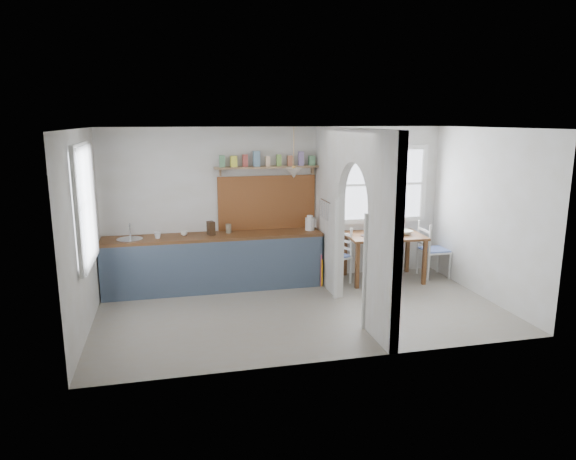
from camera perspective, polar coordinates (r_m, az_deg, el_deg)
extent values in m
cube|color=gray|center=(7.52, 1.59, -8.96)|extent=(5.80, 3.20, 0.01)
cube|color=beige|center=(7.02, 1.71, 11.25)|extent=(5.80, 3.20, 0.01)
cube|color=beige|center=(8.69, -1.04, 2.82)|extent=(5.80, 0.01, 2.60)
cube|color=beige|center=(5.67, 5.76, -2.32)|extent=(5.80, 0.01, 2.60)
cube|color=beige|center=(7.02, -21.90, -0.32)|extent=(0.01, 3.20, 2.60)
cube|color=beige|center=(8.37, 21.23, 1.63)|extent=(0.01, 3.20, 2.60)
cube|color=beige|center=(6.28, 10.65, -1.04)|extent=(0.12, 0.80, 2.60)
cube|color=beige|center=(8.30, 4.57, 2.33)|extent=(0.12, 1.20, 2.60)
cube|color=beige|center=(7.07, 7.64, 6.89)|extent=(0.12, 1.20, 1.05)
cube|color=#532E1A|center=(8.32, -8.22, -0.71)|extent=(3.50, 0.60, 0.05)
cube|color=#4F5D6D|center=(8.16, -7.95, -4.23)|extent=(3.50, 0.03, 0.85)
cube|color=#362414|center=(8.48, -8.16, -3.61)|extent=(3.46, 0.45, 0.85)
cylinder|color=silver|center=(8.31, -17.18, -1.04)|extent=(0.40, 0.40, 0.02)
cube|color=brown|center=(8.62, -2.34, 3.07)|extent=(1.65, 0.03, 0.90)
cube|color=brown|center=(8.46, -2.26, 6.99)|extent=(1.75, 0.20, 0.03)
cube|color=#43774C|center=(8.35, -7.34, 7.56)|extent=(0.09, 0.09, 0.18)
cube|color=gold|center=(8.37, -6.06, 7.60)|extent=(0.09, 0.09, 0.18)
cube|color=#9A352E|center=(8.39, -4.79, 7.64)|extent=(0.09, 0.09, 0.18)
cube|color=slate|center=(8.42, -3.52, 7.67)|extent=(0.09, 0.09, 0.18)
cube|color=#D7B18A|center=(8.45, -2.27, 7.70)|extent=(0.09, 0.09, 0.18)
cube|color=#6B9C38|center=(8.49, -1.02, 7.73)|extent=(0.09, 0.09, 0.18)
cube|color=#9B5333|center=(8.53, 0.21, 7.75)|extent=(0.09, 0.09, 0.18)
cube|color=slate|center=(8.58, 1.43, 7.77)|extent=(0.09, 0.09, 0.18)
cube|color=#43774C|center=(8.62, 2.64, 7.79)|extent=(0.09, 0.09, 0.18)
cone|color=beige|center=(8.21, 0.64, 6.35)|extent=(0.26, 0.26, 0.16)
cylinder|color=silver|center=(8.15, 4.20, 3.23)|extent=(0.02, 0.50, 0.02)
imported|color=silver|center=(8.23, -14.30, -0.55)|extent=(0.15, 0.15, 0.11)
imported|color=silver|center=(8.34, -11.47, -0.33)|extent=(0.13, 0.13, 0.08)
cube|color=#362414|center=(8.31, -8.56, 0.21)|extent=(0.13, 0.16, 0.22)
cylinder|color=#7D6F58|center=(8.42, -6.63, 0.17)|extent=(0.12, 0.12, 0.15)
cube|color=#CF3F67|center=(8.50, 3.68, -4.52)|extent=(0.02, 0.03, 0.54)
cube|color=orange|center=(8.45, 3.79, -4.79)|extent=(0.02, 0.03, 0.45)
imported|color=white|center=(8.95, 12.78, -0.25)|extent=(0.33, 0.33, 0.07)
imported|color=#3E7740|center=(8.61, 10.37, -0.51)|extent=(0.14, 0.14, 0.10)
cylinder|color=#2F2827|center=(8.70, 8.60, -0.62)|extent=(0.18, 0.18, 0.01)
imported|color=#71417F|center=(9.04, 10.77, 0.35)|extent=(0.22, 0.22, 0.19)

